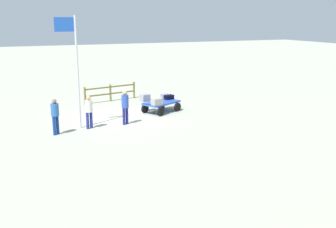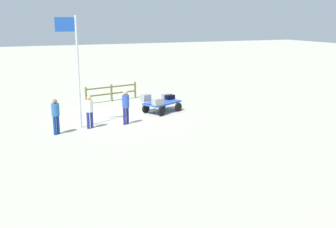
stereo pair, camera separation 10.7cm
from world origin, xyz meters
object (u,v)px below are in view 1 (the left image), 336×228
Objects in this scene: worker_trailing at (89,109)px; worker_supervisor at (55,114)px; suitcase_olive at (165,96)px; suitcase_tan at (145,98)px; suitcase_dark at (169,97)px; suitcase_navy at (157,102)px; flagpole at (74,62)px; worker_lead at (125,104)px; luggage_cart at (161,104)px.

worker_supervisor is at bearing 14.73° from worker_trailing.
suitcase_tan is (1.34, 0.22, 0.06)m from suitcase_olive.
worker_supervisor is at bearing 21.88° from suitcase_dark.
suitcase_tan is at bearing -148.06° from worker_trailing.
suitcase_navy is 5.13m from flagpole.
worker_lead is at bearing 37.70° from suitcase_olive.
worker_lead is at bearing 34.03° from suitcase_dark.
worker_trailing is (1.82, 0.04, -0.09)m from worker_lead.
suitcase_navy is 0.36× the size of worker_supervisor.
suitcase_navy is 1.01× the size of suitcase_dark.
worker_supervisor reaches higher than suitcase_tan.
suitcase_olive is 1.36m from suitcase_tan.
flagpole is (5.67, 2.00, 2.49)m from suitcase_dark.
suitcase_navy is at bearing 44.12° from suitcase_dark.
luggage_cart is 3.22m from worker_lead.
suitcase_navy is 2.38m from worker_lead.
suitcase_navy is (-0.24, 1.20, -0.02)m from suitcase_tan.
luggage_cart is at bearing 36.55° from suitcase_dark.
worker_lead is (2.65, 1.74, 0.58)m from luggage_cart.
worker_lead is (3.21, 2.48, 0.30)m from suitcase_olive.
suitcase_olive is 0.84× the size of suitcase_navy.
worker_supervisor is 0.31× the size of flagpole.
suitcase_tan is 5.25m from flagpole.
luggage_cart is 4.84m from worker_trailing.
worker_lead reaches higher than suitcase_olive.
worker_trailing is at bearing 26.65° from suitcase_olive.
suitcase_olive is 0.90× the size of suitcase_tan.
worker_supervisor is at bearing 27.16° from suitcase_tan.
suitcase_tan is 1.46m from suitcase_dark.
worker_lead is at bearing -172.21° from worker_supervisor.
suitcase_tan is at bearing -154.51° from flagpole.
suitcase_olive is 0.10× the size of flagpole.
flagpole reaches higher than suitcase_olive.
worker_supervisor is (6.10, 2.21, 0.53)m from luggage_cart.
suitcase_olive is 4.07m from worker_lead.
worker_lead is (2.11, 1.07, 0.26)m from suitcase_navy.
suitcase_olive is 0.85× the size of suitcase_dark.
suitcase_dark is 0.34× the size of worker_lead.
suitcase_olive is at bearing -61.11° from suitcase_dark.
suitcase_tan reaches higher than luggage_cart.
suitcase_navy is 0.37× the size of worker_trailing.
suitcase_tan is 4.36m from worker_trailing.
worker_supervisor is (1.63, 0.43, 0.03)m from worker_trailing.
luggage_cart is 4.20× the size of suitcase_tan.
worker_trailing reaches higher than suitcase_olive.
worker_supervisor is (6.67, 2.96, 0.24)m from suitcase_olive.
suitcase_tan is at bearing 9.40° from suitcase_olive.
flagpole is (2.33, -0.26, 2.18)m from worker_lead.
suitcase_dark is 0.11× the size of flagpole.
luggage_cart is 4.69× the size of suitcase_olive.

